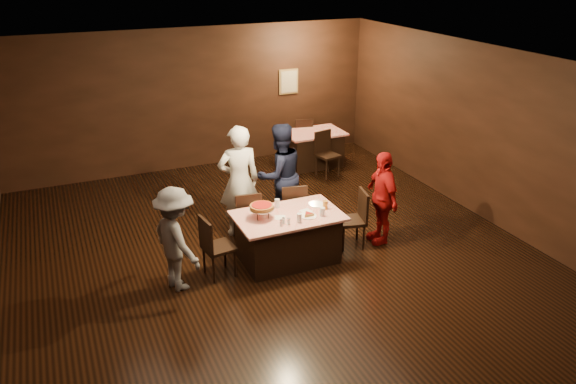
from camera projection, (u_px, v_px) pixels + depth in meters
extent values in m
plane|color=black|center=(287.00, 274.00, 8.34)|extent=(10.00, 10.00, 0.00)
cube|color=silver|center=(287.00, 71.00, 7.15)|extent=(8.00, 10.00, 0.04)
cube|color=black|center=(194.00, 99.00, 11.96)|extent=(8.00, 0.04, 3.00)
cube|color=black|center=(510.00, 144.00, 9.22)|extent=(0.04, 10.00, 3.00)
cube|color=tan|center=(289.00, 82.00, 12.66)|extent=(0.46, 0.03, 0.56)
cube|color=beige|center=(289.00, 82.00, 12.64)|extent=(0.38, 0.01, 0.48)
cube|color=#B51B0C|center=(288.00, 237.00, 8.58)|extent=(1.60, 1.00, 0.77)
cube|color=red|center=(313.00, 149.00, 12.42)|extent=(1.30, 0.90, 0.77)
cube|color=black|center=(247.00, 217.00, 9.03)|extent=(0.47, 0.47, 0.95)
cube|color=black|center=(292.00, 209.00, 9.32)|extent=(0.49, 0.49, 0.95)
cube|color=black|center=(219.00, 246.00, 8.14)|extent=(0.47, 0.47, 0.95)
cube|color=black|center=(351.00, 219.00, 8.95)|extent=(0.50, 0.50, 0.95)
cube|color=black|center=(328.00, 154.00, 11.80)|extent=(0.50, 0.50, 0.95)
cube|color=black|center=(302.00, 137.00, 12.89)|extent=(0.49, 0.49, 0.95)
imported|color=silver|center=(239.00, 181.00, 9.18)|extent=(0.74, 0.53, 1.89)
imported|color=black|center=(280.00, 175.00, 9.54)|extent=(0.98, 0.81, 1.81)
imported|color=slate|center=(176.00, 239.00, 7.73)|extent=(0.83, 1.11, 1.52)
imported|color=#AB1011|center=(382.00, 197.00, 9.01)|extent=(0.46, 0.94, 1.55)
cylinder|color=black|center=(259.00, 211.00, 8.38)|extent=(0.01, 0.01, 0.15)
cylinder|color=black|center=(258.00, 216.00, 8.22)|extent=(0.01, 0.01, 0.15)
cylinder|color=black|center=(269.00, 214.00, 8.28)|extent=(0.01, 0.01, 0.15)
cylinder|color=silver|center=(262.00, 209.00, 8.26)|extent=(0.38, 0.38, 0.01)
cylinder|color=#B27233|center=(262.00, 207.00, 8.25)|extent=(0.35, 0.35, 0.05)
cylinder|color=#A5140C|center=(262.00, 205.00, 8.24)|extent=(0.30, 0.30, 0.01)
cylinder|color=white|center=(308.00, 216.00, 8.36)|extent=(0.25, 0.25, 0.01)
cylinder|color=#B27233|center=(308.00, 214.00, 8.35)|extent=(0.18, 0.18, 0.04)
cylinder|color=#A5140C|center=(308.00, 213.00, 8.34)|extent=(0.14, 0.14, 0.01)
cylinder|color=white|center=(316.00, 204.00, 8.75)|extent=(0.25, 0.25, 0.01)
cylinder|color=silver|center=(299.00, 218.00, 8.16)|extent=(0.08, 0.08, 0.14)
cylinder|color=silver|center=(322.00, 212.00, 8.35)|extent=(0.08, 0.08, 0.14)
cylinder|color=#BF7F26|center=(325.00, 205.00, 8.58)|extent=(0.08, 0.08, 0.14)
cylinder|color=silver|center=(277.00, 203.00, 8.63)|extent=(0.08, 0.08, 0.14)
cylinder|color=silver|center=(283.00, 221.00, 8.13)|extent=(0.04, 0.04, 0.08)
cylinder|color=silver|center=(283.00, 218.00, 8.12)|extent=(0.05, 0.05, 0.02)
cylinder|color=silver|center=(289.00, 222.00, 8.11)|extent=(0.04, 0.04, 0.08)
cylinder|color=silver|center=(289.00, 219.00, 8.10)|extent=(0.05, 0.05, 0.02)
cylinder|color=silver|center=(281.00, 223.00, 8.07)|extent=(0.04, 0.04, 0.08)
cylinder|color=silver|center=(281.00, 220.00, 8.05)|extent=(0.05, 0.05, 0.02)
cube|color=white|center=(306.00, 211.00, 8.53)|extent=(0.19, 0.19, 0.01)
cube|color=white|center=(280.00, 218.00, 8.33)|extent=(0.21, 0.21, 0.01)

